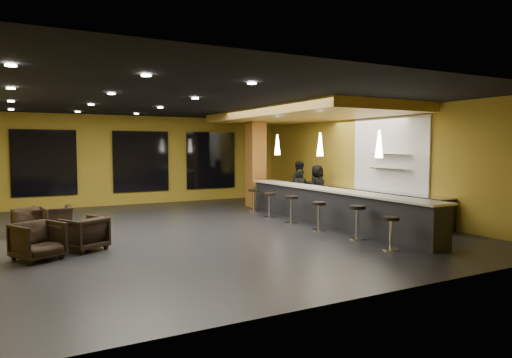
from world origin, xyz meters
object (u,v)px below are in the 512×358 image
bar_stool_3 (291,206)px  bar_stool_5 (254,197)px  column (256,161)px  armchair_c (30,222)px  prep_counter (370,204)px  bar_stool_2 (319,212)px  bar_stool_0 (391,229)px  staff_a (301,191)px  armchair_b (84,234)px  armchair_a (38,241)px  bar_stool_4 (270,202)px  armchair_d (53,218)px  bar_counter (330,207)px  pendant_2 (277,145)px  staff_c (317,187)px  staff_b (301,186)px  pendant_0 (379,144)px  pendant_1 (320,144)px

bar_stool_3 → bar_stool_5: (0.15, 2.66, -0.02)m
column → armchair_c: size_ratio=4.54×
prep_counter → bar_stool_2: bearing=-157.9°
bar_stool_0 → staff_a: bearing=75.6°
armchair_b → bar_stool_5: bar_stool_5 is taller
armchair_a → bar_stool_4: size_ratio=1.06×
armchair_c → armchair_a: bearing=-98.5°
armchair_d → bar_stool_5: size_ratio=1.24×
bar_counter → pendant_2: 3.52m
staff_c → armchair_d: staff_c is taller
bar_counter → armchair_b: bar_counter is taller
bar_stool_3 → staff_c: bearing=41.1°
staff_b → armchair_a: bearing=-149.7°
staff_b → armchair_b: size_ratio=2.16×
bar_stool_5 → armchair_a: bearing=-150.6°
armchair_b → bar_stool_4: 6.27m
staff_c → armchair_b: 8.96m
pendant_0 → pendant_2: size_ratio=1.00×
pendant_1 → pendant_2: size_ratio=1.00×
staff_c → prep_counter: bearing=-101.4°
prep_counter → bar_stool_5: bearing=134.3°
pendant_0 → staff_a: pendant_0 is taller
armchair_d → bar_stool_4: bearing=172.8°
pendant_1 → bar_stool_0: 4.35m
column → armchair_b: 8.45m
bar_stool_0 → prep_counter: bearing=53.2°
prep_counter → bar_stool_5: (-2.76, 2.83, 0.08)m
staff_c → bar_stool_5: 2.42m
armchair_a → armchair_b: armchair_a is taller
armchair_a → bar_stool_2: bar_stool_2 is taller
column → bar_stool_0: (-0.86, -7.93, -1.28)m
staff_c → armchair_a: (-9.37, -3.48, -0.43)m
staff_a → staff_b: size_ratio=0.85×
armchair_a → armchair_d: armchair_a is taller
pendant_2 → armchair_b: 7.79m
pendant_0 → staff_b: pendant_0 is taller
bar_counter → bar_stool_2: bearing=-142.6°
pendant_0 → staff_c: (1.60, 4.84, -1.54)m
column → pendant_1: (0.00, -4.10, 0.60)m
armchair_b → bar_stool_3: (5.92, 0.83, 0.16)m
armchair_c → bar_stool_0: size_ratio=1.04×
pendant_2 → armchair_a: size_ratio=0.83×
bar_counter → staff_b: (0.96, 2.97, 0.38)m
armchair_c → pendant_2: bearing=-4.5°
pendant_0 → bar_stool_0: bearing=-122.9°
pendant_0 → bar_stool_0: (-0.86, -1.33, -1.88)m
prep_counter → armchair_b: 8.86m
armchair_d → bar_stool_0: 8.88m
armchair_a → prep_counter: bearing=-20.2°
pendant_2 → staff_c: size_ratio=0.43×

